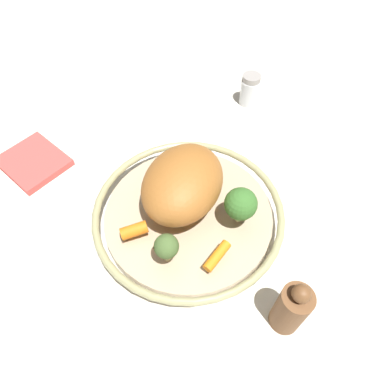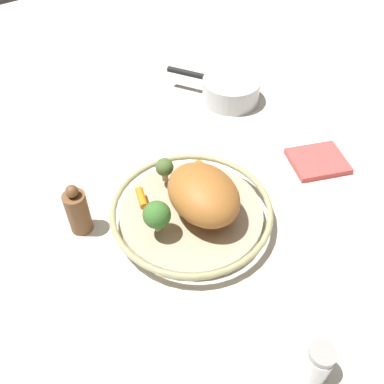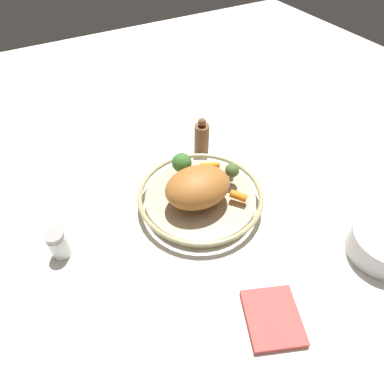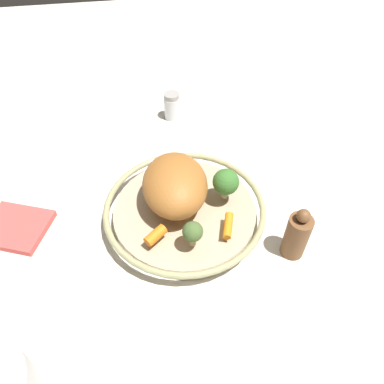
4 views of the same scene
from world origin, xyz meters
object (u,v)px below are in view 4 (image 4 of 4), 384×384
at_px(salt_shaker, 172,106).
at_px(pepper_mill, 297,235).
at_px(broccoli_floret_mid, 190,232).
at_px(dish_towel, 16,227).
at_px(broccoli_floret_small, 226,182).
at_px(baby_carrot_right, 228,226).
at_px(baby_carrot_center, 156,235).
at_px(roast_chicken_piece, 175,185).
at_px(serving_bowl, 185,211).

distance_m(salt_shaker, pepper_mill, 0.50).
xyz_separation_m(broccoli_floret_mid, dish_towel, (0.33, -0.12, -0.07)).
distance_m(broccoli_floret_small, salt_shaker, 0.36).
relative_size(baby_carrot_right, baby_carrot_center, 1.24).
bearing_deg(pepper_mill, salt_shaker, -70.56).
bearing_deg(roast_chicken_piece, baby_carrot_center, 61.26).
relative_size(baby_carrot_right, dish_towel, 0.42).
xyz_separation_m(serving_bowl, salt_shaker, (-0.02, -0.36, 0.01)).
distance_m(serving_bowl, baby_carrot_right, 0.10).
relative_size(baby_carrot_center, pepper_mill, 0.35).
distance_m(broccoli_floret_mid, salt_shaker, 0.45).
bearing_deg(salt_shaker, dish_towel, 42.24).
xyz_separation_m(baby_carrot_center, pepper_mill, (-0.25, 0.04, -0.00)).
bearing_deg(salt_shaker, roast_chicken_piece, 83.65).
bearing_deg(pepper_mill, baby_carrot_right, -19.90).
relative_size(salt_shaker, dish_towel, 0.59).
distance_m(broccoli_floret_small, pepper_mill, 0.16).
bearing_deg(pepper_mill, baby_carrot_center, -9.35).
distance_m(pepper_mill, dish_towel, 0.55).
distance_m(roast_chicken_piece, pepper_mill, 0.24).
xyz_separation_m(baby_carrot_right, dish_towel, (0.41, -0.10, -0.04)).
bearing_deg(baby_carrot_center, broccoli_floret_mid, 160.15).
relative_size(baby_carrot_right, salt_shaker, 0.71).
height_order(baby_carrot_right, broccoli_floret_small, broccoli_floret_small).
height_order(serving_bowl, salt_shaker, salt_shaker).
distance_m(baby_carrot_right, dish_towel, 0.42).
xyz_separation_m(baby_carrot_center, dish_towel, (0.27, -0.10, -0.05)).
bearing_deg(serving_bowl, broccoli_floret_mid, 87.44).
xyz_separation_m(baby_carrot_right, pepper_mill, (-0.12, 0.04, 0.00)).
distance_m(roast_chicken_piece, broccoli_floret_mid, 0.11).
xyz_separation_m(salt_shaker, dish_towel, (0.36, 0.33, -0.03)).
bearing_deg(baby_carrot_right, broccoli_floret_small, -98.94).
height_order(baby_carrot_center, dish_towel, baby_carrot_center).
xyz_separation_m(serving_bowl, roast_chicken_piece, (0.02, -0.02, 0.06)).
height_order(salt_shaker, dish_towel, salt_shaker).
bearing_deg(serving_bowl, broccoli_floret_small, -174.12).
relative_size(serving_bowl, roast_chicken_piece, 1.98).
xyz_separation_m(roast_chicken_piece, baby_carrot_right, (-0.09, 0.09, -0.03)).
height_order(baby_carrot_center, salt_shaker, salt_shaker).
bearing_deg(baby_carrot_center, broccoli_floret_small, -151.29).
xyz_separation_m(baby_carrot_center, broccoli_floret_small, (-0.15, -0.08, 0.03)).
relative_size(serving_bowl, pepper_mill, 2.72).
xyz_separation_m(serving_bowl, broccoli_floret_mid, (0.00, 0.09, 0.05)).
bearing_deg(salt_shaker, pepper_mill, 109.44).
relative_size(broccoli_floret_small, dish_towel, 0.55).
bearing_deg(broccoli_floret_mid, broccoli_floret_small, -130.44).
relative_size(serving_bowl, baby_carrot_right, 6.22).
relative_size(roast_chicken_piece, baby_carrot_right, 3.15).
bearing_deg(roast_chicken_piece, broccoli_floret_small, 174.97).
xyz_separation_m(salt_shaker, pepper_mill, (-0.17, 0.47, 0.02)).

